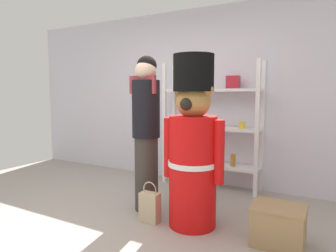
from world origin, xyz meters
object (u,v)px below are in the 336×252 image
display_crate (278,225)px  merchandise_shelf (211,123)px  teddy_bear_guard (193,148)px  person_shopper (146,128)px  shopping_bag (150,207)px

display_crate → merchandise_shelf: bearing=131.3°
merchandise_shelf → display_crate: (1.17, -1.34, -0.74)m
teddy_bear_guard → person_shopper: 0.68m
merchandise_shelf → shopping_bag: (-0.09, -1.49, -0.76)m
display_crate → teddy_bear_guard: bearing=-179.6°
person_shopper → teddy_bear_guard: bearing=-11.8°
person_shopper → display_crate: person_shopper is taller
merchandise_shelf → teddy_bear_guard: bearing=-75.9°
shopping_bag → display_crate: 1.27m
merchandise_shelf → display_crate: 1.93m
merchandise_shelf → shopping_bag: 1.67m
teddy_bear_guard → shopping_bag: teddy_bear_guard is taller
shopping_bag → display_crate: bearing=6.7°
teddy_bear_guard → display_crate: 1.04m
person_shopper → shopping_bag: (0.22, -0.28, -0.79)m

